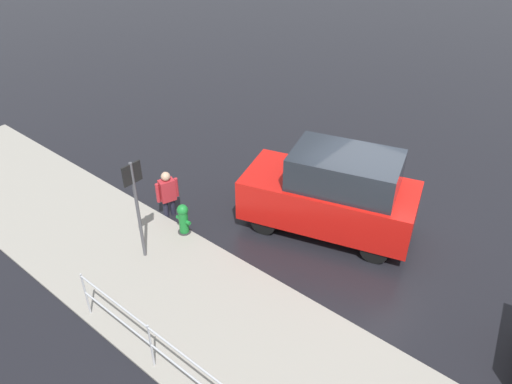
% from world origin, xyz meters
% --- Properties ---
extents(ground_plane, '(60.00, 60.00, 0.00)m').
position_xyz_m(ground_plane, '(0.00, 0.00, 0.00)').
color(ground_plane, black).
extents(kerb_strip, '(24.00, 3.20, 0.04)m').
position_xyz_m(kerb_strip, '(0.00, 4.20, 0.02)').
color(kerb_strip, gray).
rests_on(kerb_strip, ground).
extents(moving_hatchback, '(4.23, 2.77, 2.06)m').
position_xyz_m(moving_hatchback, '(0.82, 0.41, 1.03)').
color(moving_hatchback, red).
rests_on(moving_hatchback, ground).
extents(fire_hydrant, '(0.42, 0.31, 0.80)m').
position_xyz_m(fire_hydrant, '(3.32, 2.73, 0.40)').
color(fire_hydrant, '#197A2D').
rests_on(fire_hydrant, ground).
extents(pedestrian, '(0.34, 0.54, 1.22)m').
position_xyz_m(pedestrian, '(4.14, 2.45, 0.68)').
color(pedestrian, '#B2262D').
rests_on(pedestrian, ground).
extents(sign_post, '(0.07, 0.44, 2.40)m').
position_xyz_m(sign_post, '(3.39, 3.85, 1.58)').
color(sign_post, '#4C4C51').
rests_on(sign_post, ground).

